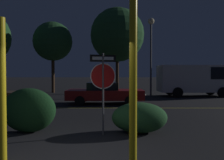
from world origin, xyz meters
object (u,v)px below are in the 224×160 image
(yellow_pole_right, at_px, (133,87))
(delivery_truck, at_px, (197,78))
(hedge_bush_2, at_px, (139,118))
(tree_0, at_px, (117,35))
(yellow_pole_left, at_px, (2,91))
(street_lamp, at_px, (151,40))
(stop_sign, at_px, (103,78))
(tree_2, at_px, (53,42))
(hedge_bush_1, at_px, (29,110))
(passing_car_2, at_px, (105,93))

(yellow_pole_right, distance_m, delivery_truck, 16.15)
(yellow_pole_right, relative_size, hedge_bush_2, 1.85)
(yellow_pole_right, xyz_separation_m, tree_0, (0.04, 18.03, 4.21))
(yellow_pole_left, bearing_deg, street_lamp, 68.51)
(stop_sign, height_order, tree_2, tree_2)
(hedge_bush_1, xyz_separation_m, hedge_bush_2, (3.60, -0.02, -0.23))
(yellow_pole_right, bearing_deg, street_lamp, 78.91)
(street_lamp, xyz_separation_m, tree_2, (-9.44, 3.41, 0.37))
(hedge_bush_2, bearing_deg, tree_2, 114.63)
(delivery_truck, bearing_deg, stop_sign, -33.64)
(street_lamp, bearing_deg, tree_0, 131.09)
(stop_sign, bearing_deg, passing_car_2, 79.01)
(yellow_pole_right, distance_m, tree_0, 18.52)
(yellow_pole_right, xyz_separation_m, street_lamp, (2.89, 14.76, 3.20))
(stop_sign, xyz_separation_m, passing_car_2, (-0.22, 7.14, -1.09))
(hedge_bush_1, bearing_deg, stop_sign, -6.37)
(hedge_bush_1, relative_size, tree_2, 0.24)
(tree_0, xyz_separation_m, tree_2, (-6.59, 0.13, -0.64))
(stop_sign, relative_size, yellow_pole_left, 0.83)
(hedge_bush_1, height_order, hedge_bush_2, hedge_bush_1)
(yellow_pole_right, relative_size, passing_car_2, 0.67)
(street_lamp, bearing_deg, yellow_pole_left, -111.49)
(passing_car_2, xyz_separation_m, tree_2, (-5.63, 8.41, 4.53))
(yellow_pole_right, bearing_deg, tree_2, 109.82)
(yellow_pole_left, bearing_deg, tree_2, 102.10)
(stop_sign, distance_m, passing_car_2, 7.23)
(hedge_bush_1, relative_size, passing_car_2, 0.36)
(hedge_bush_2, distance_m, passing_car_2, 7.04)
(yellow_pole_right, xyz_separation_m, hedge_bush_1, (-3.13, 2.88, -0.94))
(yellow_pole_left, height_order, tree_2, tree_2)
(stop_sign, height_order, delivery_truck, delivery_truck)
(hedge_bush_2, relative_size, tree_2, 0.25)
(passing_car_2, height_order, street_lamp, street_lamp)
(passing_car_2, xyz_separation_m, street_lamp, (3.81, 5.01, 4.16))
(yellow_pole_right, height_order, hedge_bush_2, yellow_pole_right)
(hedge_bush_2, height_order, tree_0, tree_0)
(delivery_truck, relative_size, street_lamp, 0.92)
(stop_sign, height_order, passing_car_2, stop_sign)
(hedge_bush_2, distance_m, delivery_truck, 13.43)
(stop_sign, xyz_separation_m, tree_2, (-5.85, 15.56, 3.44))
(delivery_truck, bearing_deg, passing_car_2, -59.42)
(yellow_pole_right, xyz_separation_m, tree_2, (-6.55, 18.17, 3.57))
(passing_car_2, bearing_deg, hedge_bush_2, 11.13)
(yellow_pole_left, height_order, passing_car_2, yellow_pole_left)
(stop_sign, xyz_separation_m, delivery_truck, (7.57, 12.01, -0.23))
(stop_sign, xyz_separation_m, hedge_bush_1, (-2.43, 0.27, -1.07))
(hedge_bush_1, distance_m, hedge_bush_2, 3.61)
(hedge_bush_2, distance_m, tree_0, 16.11)
(stop_sign, distance_m, street_lamp, 13.04)
(yellow_pole_left, xyz_separation_m, tree_2, (-3.80, 17.73, 3.68))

